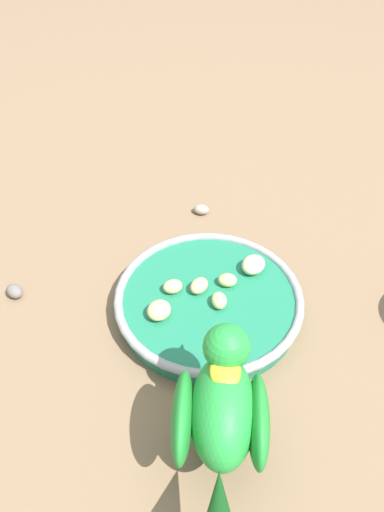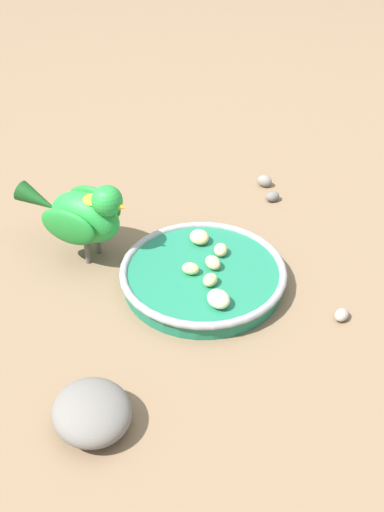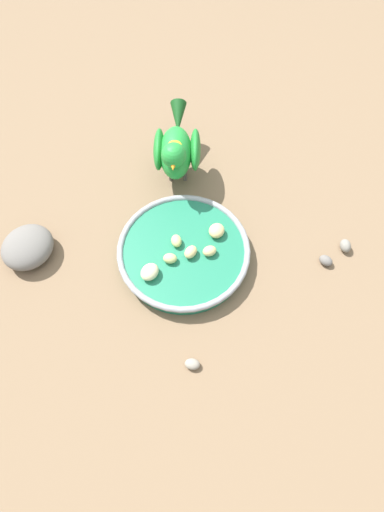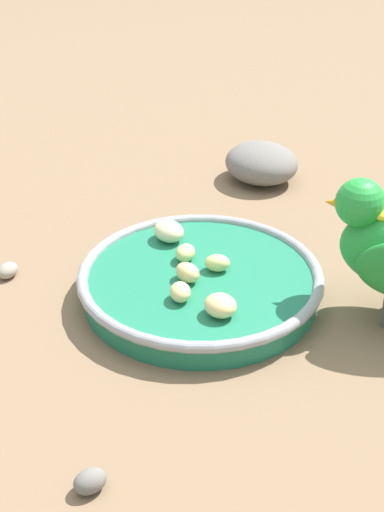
# 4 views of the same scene
# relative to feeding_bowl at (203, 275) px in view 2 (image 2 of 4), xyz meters

# --- Properties ---
(ground_plane) EXTENTS (4.00, 4.00, 0.00)m
(ground_plane) POSITION_rel_feeding_bowl_xyz_m (0.02, -0.02, -0.02)
(ground_plane) COLOR #7A6047
(feeding_bowl) EXTENTS (0.24, 0.24, 0.03)m
(feeding_bowl) POSITION_rel_feeding_bowl_xyz_m (0.00, 0.00, 0.00)
(feeding_bowl) COLOR #1E7251
(feeding_bowl) RESTS_ON ground_plane
(apple_piece_0) EXTENTS (0.03, 0.02, 0.02)m
(apple_piece_0) POSITION_rel_feeding_bowl_xyz_m (-0.01, -0.01, 0.02)
(apple_piece_0) COLOR #C6D17A
(apple_piece_0) RESTS_ON feeding_bowl
(apple_piece_1) EXTENTS (0.02, 0.02, 0.02)m
(apple_piece_1) POSITION_rel_feeding_bowl_xyz_m (0.02, -0.02, 0.02)
(apple_piece_1) COLOR #C6D17A
(apple_piece_1) RESTS_ON feeding_bowl
(apple_piece_2) EXTENTS (0.04, 0.04, 0.02)m
(apple_piece_2) POSITION_rel_feeding_bowl_xyz_m (0.05, -0.06, 0.02)
(apple_piece_2) COLOR beige
(apple_piece_2) RESTS_ON feeding_bowl
(apple_piece_3) EXTENTS (0.03, 0.03, 0.02)m
(apple_piece_3) POSITION_rel_feeding_bowl_xyz_m (0.01, 0.01, 0.02)
(apple_piece_3) COLOR #E5C67F
(apple_piece_3) RESTS_ON feeding_bowl
(apple_piece_4) EXTENTS (0.03, 0.03, 0.02)m
(apple_piece_4) POSITION_rel_feeding_bowl_xyz_m (0.01, 0.05, 0.02)
(apple_piece_4) COLOR #E5C67F
(apple_piece_4) RESTS_ON feeding_bowl
(apple_piece_5) EXTENTS (0.04, 0.04, 0.02)m
(apple_piece_5) POSITION_rel_feeding_bowl_xyz_m (-0.04, 0.06, 0.02)
(apple_piece_5) COLOR #E5C67F
(apple_piece_5) RESTS_ON feeding_bowl
(parrot) EXTENTS (0.19, 0.09, 0.14)m
(parrot) POSITION_rel_feeding_bowl_xyz_m (-0.18, -0.02, 0.06)
(parrot) COLOR #59544C
(parrot) RESTS_ON ground_plane
(rock_large) EXTENTS (0.13, 0.13, 0.05)m
(rock_large) POSITION_rel_feeding_bowl_xyz_m (0.00, -0.28, 0.01)
(rock_large) COLOR slate
(rock_large) RESTS_ON ground_plane
(pebble_0) EXTENTS (0.03, 0.02, 0.02)m
(pebble_0) POSITION_rel_feeding_bowl_xyz_m (-0.03, 0.29, -0.01)
(pebble_0) COLOR gray
(pebble_0) RESTS_ON ground_plane
(pebble_1) EXTENTS (0.03, 0.03, 0.02)m
(pebble_1) POSITION_rel_feeding_bowl_xyz_m (0.00, 0.26, -0.01)
(pebble_1) COLOR slate
(pebble_1) RESTS_ON ground_plane
(pebble_2) EXTENTS (0.02, 0.03, 0.01)m
(pebble_2) POSITION_rel_feeding_bowl_xyz_m (0.20, 0.02, -0.01)
(pebble_2) COLOR gray
(pebble_2) RESTS_ON ground_plane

